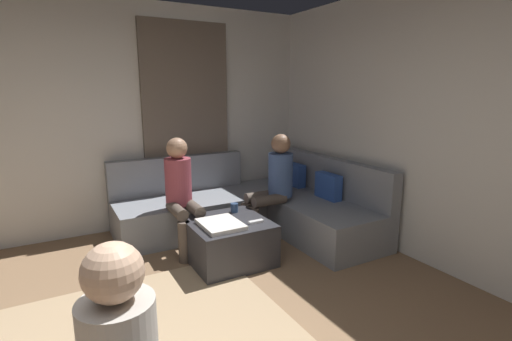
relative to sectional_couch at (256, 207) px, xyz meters
name	(u,v)px	position (x,y,z in m)	size (l,w,h in m)	color
wall_back	(490,132)	(2.08, 1.06, 1.07)	(6.00, 0.12, 2.70)	silver
wall_left	(72,120)	(-0.86, -1.88, 1.07)	(0.12, 6.00, 2.70)	silver
curtain_panel	(187,125)	(-0.76, -0.58, 0.97)	(0.06, 1.10, 2.50)	#726659
sectional_couch	(256,207)	(0.00, 0.00, 0.00)	(2.10, 2.55, 0.87)	gray
ottoman	(228,241)	(0.64, -0.67, -0.07)	(0.76, 0.76, 0.42)	#333338
folded_blanket	(221,224)	(0.74, -0.79, 0.16)	(0.44, 0.36, 0.04)	white
coffee_mug	(234,208)	(0.42, -0.49, 0.19)	(0.08, 0.08, 0.10)	#334C72
game_remote	(256,222)	(0.82, -0.45, 0.15)	(0.05, 0.15, 0.02)	white
person_on_couch_back	(273,182)	(0.31, 0.06, 0.38)	(0.30, 0.60, 1.20)	brown
person_on_couch_side	(182,190)	(0.15, -0.97, 0.38)	(0.60, 0.30, 1.20)	brown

